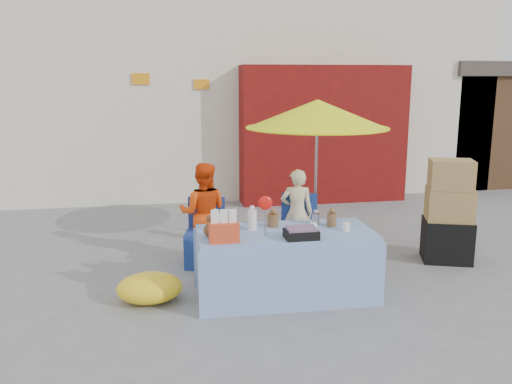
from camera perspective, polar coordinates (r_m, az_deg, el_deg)
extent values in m
plane|color=slate|center=(6.31, -0.76, -10.11)|extent=(80.00, 80.00, 0.00)
cube|color=silver|center=(12.80, -6.32, 11.35)|extent=(12.00, 5.00, 4.50)
cube|color=maroon|center=(10.52, 7.14, 6.03)|extent=(3.20, 0.60, 2.60)
cube|color=#4C331E|center=(14.00, 21.90, 6.31)|extent=(2.60, 3.00, 2.40)
cube|color=#3F3833|center=(13.96, 22.34, 11.83)|extent=(2.80, 3.20, 0.30)
cube|color=orange|center=(10.25, -12.04, 11.59)|extent=(0.32, 0.04, 0.20)
cube|color=orange|center=(10.28, -5.76, 11.23)|extent=(0.28, 0.04, 0.18)
cube|color=#8BADDF|center=(5.99, 3.07, -7.54)|extent=(1.91, 0.89, 0.75)
cube|color=#8BADDF|center=(5.60, 4.05, -9.25)|extent=(1.94, 0.07, 0.70)
cube|color=#8BADDF|center=(6.41, 2.22, -6.46)|extent=(1.94, 0.07, 0.70)
cylinder|color=white|center=(5.89, -4.33, -3.19)|extent=(0.11, 0.11, 0.18)
cylinder|color=brown|center=(6.00, -2.52, -2.96)|extent=(0.12, 0.12, 0.16)
cylinder|color=white|center=(5.88, -0.41, -2.97)|extent=(0.10, 0.10, 0.22)
cylinder|color=brown|center=(6.03, 1.78, -3.00)|extent=(0.13, 0.13, 0.14)
cylinder|color=#B2B2B7|center=(6.16, 6.30, -2.83)|extent=(0.09, 0.09, 0.12)
cylinder|color=brown|center=(6.09, 7.97, -2.90)|extent=(0.11, 0.11, 0.15)
cylinder|color=white|center=(5.89, 6.07, -3.67)|extent=(0.08, 0.08, 0.09)
cylinder|color=white|center=(5.94, 9.45, -3.62)|extent=(0.08, 0.08, 0.09)
sphere|color=brown|center=(5.64, -4.80, -4.02)|extent=(0.15, 0.15, 0.15)
ellipsoid|color=red|center=(5.60, 0.99, -1.16)|extent=(0.15, 0.06, 0.15)
cube|color=red|center=(5.46, -3.38, -4.29)|extent=(0.30, 0.15, 0.20)
cube|color=black|center=(5.61, 4.78, -4.44)|extent=(0.34, 0.25, 0.09)
cube|color=navy|center=(7.01, -5.38, -5.92)|extent=(0.57, 0.55, 0.45)
cube|color=navy|center=(7.11, -5.22, -2.11)|extent=(0.48, 0.15, 0.40)
cube|color=navy|center=(7.23, 4.58, -5.36)|extent=(0.57, 0.55, 0.45)
cube|color=navy|center=(7.33, 4.56, -1.67)|extent=(0.48, 0.15, 0.40)
imported|color=#F2430C|center=(7.04, -5.56, -2.20)|extent=(0.73, 0.63, 1.31)
imported|color=beige|center=(7.27, 4.32, -2.22)|extent=(0.49, 0.37, 1.19)
cylinder|color=gray|center=(7.40, 6.31, 1.21)|extent=(0.04, 0.04, 2.00)
cone|color=#ECF50C|center=(7.29, 6.47, 8.17)|extent=(1.90, 1.90, 0.38)
cylinder|color=#ECF50C|center=(7.30, 6.44, 6.76)|extent=(1.90, 1.90, 0.02)
cube|color=black|center=(7.57, 19.45, -4.81)|extent=(0.74, 0.67, 0.55)
cube|color=#9C7746|center=(7.45, 19.70, -1.22)|extent=(0.69, 0.61, 0.42)
cube|color=#9C7746|center=(7.35, 19.86, 1.75)|extent=(0.63, 0.55, 0.38)
ellipsoid|color=yellow|center=(6.01, -11.13, -9.87)|extent=(0.87, 0.80, 0.32)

